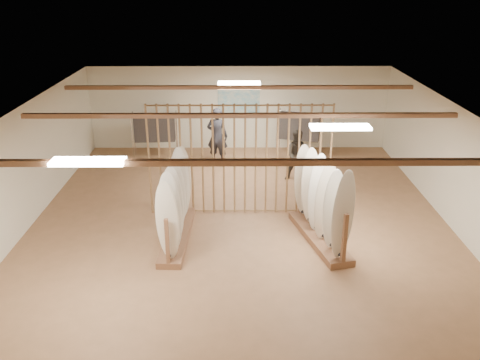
{
  "coord_description": "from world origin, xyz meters",
  "views": [
    {
      "loc": [
        -0.08,
        -10.79,
        5.55
      ],
      "look_at": [
        0.0,
        0.0,
        1.2
      ],
      "focal_mm": 38.0,
      "sensor_mm": 36.0,
      "label": 1
    }
  ],
  "objects_px": {
    "rack_right": "(321,213)",
    "shopper_a": "(217,132)",
    "clothing_rack_a": "(155,128)",
    "shopper_b": "(298,152)",
    "clothing_rack_b": "(300,127)",
    "rack_left": "(176,213)"
  },
  "relations": [
    {
      "from": "rack_right",
      "to": "shopper_a",
      "type": "xyz_separation_m",
      "value": [
        -2.46,
        5.07,
        0.33
      ]
    },
    {
      "from": "clothing_rack_a",
      "to": "shopper_b",
      "type": "bearing_deg",
      "value": -28.59
    },
    {
      "from": "clothing_rack_a",
      "to": "clothing_rack_b",
      "type": "height_order",
      "value": "clothing_rack_b"
    },
    {
      "from": "rack_left",
      "to": "shopper_b",
      "type": "relative_size",
      "value": 1.58
    },
    {
      "from": "clothing_rack_a",
      "to": "rack_right",
      "type": "bearing_deg",
      "value": -55.12
    },
    {
      "from": "rack_right",
      "to": "clothing_rack_b",
      "type": "distance_m",
      "value": 5.87
    },
    {
      "from": "rack_left",
      "to": "clothing_rack_a",
      "type": "relative_size",
      "value": 1.8
    },
    {
      "from": "rack_right",
      "to": "clothing_rack_a",
      "type": "height_order",
      "value": "rack_right"
    },
    {
      "from": "rack_right",
      "to": "clothing_rack_b",
      "type": "xyz_separation_m",
      "value": [
        0.2,
        5.85,
        0.29
      ]
    },
    {
      "from": "rack_right",
      "to": "shopper_b",
      "type": "distance_m",
      "value": 3.65
    },
    {
      "from": "rack_left",
      "to": "shopper_b",
      "type": "height_order",
      "value": "rack_left"
    },
    {
      "from": "rack_left",
      "to": "clothing_rack_a",
      "type": "bearing_deg",
      "value": 104.87
    },
    {
      "from": "clothing_rack_a",
      "to": "rack_left",
      "type": "bearing_deg",
      "value": -80.27
    },
    {
      "from": "shopper_a",
      "to": "clothing_rack_b",
      "type": "bearing_deg",
      "value": -149.44
    },
    {
      "from": "clothing_rack_b",
      "to": "shopper_a",
      "type": "xyz_separation_m",
      "value": [
        -2.66,
        -0.78,
        0.04
      ]
    },
    {
      "from": "shopper_b",
      "to": "rack_right",
      "type": "bearing_deg",
      "value": -84.36
    },
    {
      "from": "rack_left",
      "to": "shopper_a",
      "type": "bearing_deg",
      "value": 83.23
    },
    {
      "from": "clothing_rack_a",
      "to": "shopper_a",
      "type": "bearing_deg",
      "value": -21.13
    },
    {
      "from": "rack_right",
      "to": "clothing_rack_b",
      "type": "bearing_deg",
      "value": 73.74
    },
    {
      "from": "rack_left",
      "to": "clothing_rack_b",
      "type": "distance_m",
      "value": 6.68
    },
    {
      "from": "rack_left",
      "to": "clothing_rack_b",
      "type": "xyz_separation_m",
      "value": [
        3.41,
        5.74,
        0.34
      ]
    },
    {
      "from": "rack_left",
      "to": "clothing_rack_b",
      "type": "bearing_deg",
      "value": 61.11
    }
  ]
}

